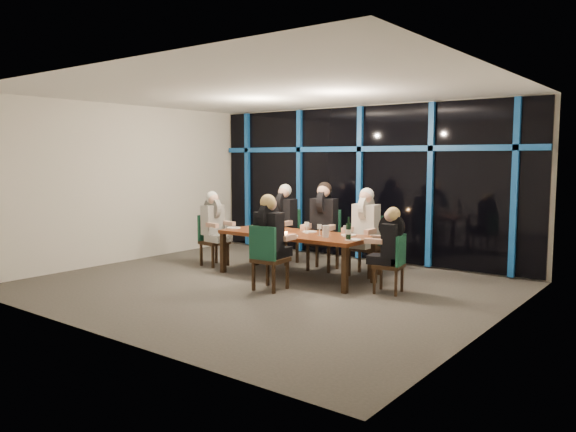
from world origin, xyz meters
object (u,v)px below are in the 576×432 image
(chair_far_mid, at_px, (325,236))
(chair_near_mid, at_px, (267,254))
(chair_end_left, at_px, (212,237))
(diner_far_right, at_px, (365,219))
(water_pitcher, at_px, (326,231))
(diner_near_mid, at_px, (270,228))
(diner_end_left, at_px, (214,217))
(chair_far_right, at_px, (367,242))
(wine_bottle, at_px, (349,231))
(dining_table, at_px, (295,237))
(diner_end_right, at_px, (389,237))
(chair_far_left, at_px, (286,233))
(diner_far_mid, at_px, (323,213))
(chair_end_right, at_px, (394,261))
(diner_far_left, at_px, (283,212))

(chair_far_mid, distance_m, chair_near_mid, 1.91)
(chair_end_left, relative_size, diner_far_right, 0.95)
(water_pitcher, bearing_deg, diner_far_right, 72.87)
(chair_near_mid, height_order, diner_near_mid, diner_near_mid)
(diner_end_left, bearing_deg, diner_far_right, -63.32)
(chair_far_right, bearing_deg, wine_bottle, -77.32)
(dining_table, distance_m, chair_end_left, 1.89)
(diner_end_right, bearing_deg, diner_end_left, -99.22)
(diner_far_right, height_order, wine_bottle, diner_far_right)
(chair_far_left, xyz_separation_m, diner_far_mid, (0.96, -0.17, 0.45))
(chair_end_left, height_order, diner_end_left, diner_end_left)
(chair_end_right, height_order, diner_end_left, diner_end_left)
(chair_end_left, height_order, diner_end_right, diner_end_right)
(chair_end_left, bearing_deg, chair_near_mid, -106.68)
(diner_far_mid, bearing_deg, wine_bottle, -51.56)
(chair_end_right, relative_size, diner_far_mid, 0.84)
(chair_end_left, distance_m, chair_end_right, 3.69)
(diner_near_mid, bearing_deg, diner_end_left, -26.85)
(chair_far_mid, xyz_separation_m, chair_end_left, (-1.88, -0.96, -0.07))
(diner_end_right, bearing_deg, chair_end_right, 90.00)
(chair_far_mid, xyz_separation_m, chair_end_right, (1.81, -0.89, -0.11))
(diner_far_left, distance_m, diner_end_left, 1.30)
(dining_table, height_order, diner_near_mid, diner_near_mid)
(water_pitcher, bearing_deg, diner_far_left, 141.22)
(chair_end_left, xyz_separation_m, wine_bottle, (3.01, -0.09, 0.36))
(diner_far_mid, bearing_deg, chair_far_right, -1.30)
(diner_far_left, bearing_deg, chair_near_mid, -61.12)
(chair_near_mid, height_order, diner_end_right, diner_end_right)
(chair_end_right, distance_m, diner_end_right, 0.36)
(diner_far_mid, bearing_deg, chair_far_mid, 90.00)
(chair_near_mid, height_order, diner_end_left, diner_end_left)
(chair_far_right, relative_size, diner_end_right, 1.19)
(dining_table, bearing_deg, water_pitcher, -8.88)
(diner_far_left, bearing_deg, diner_far_mid, -7.99)
(chair_far_right, xyz_separation_m, water_pitcher, (-0.16, -1.03, 0.28))
(chair_end_left, height_order, chair_end_right, chair_end_left)
(chair_end_left, height_order, wine_bottle, wine_bottle)
(chair_far_right, distance_m, water_pitcher, 1.08)
(chair_near_mid, distance_m, diner_far_right, 2.00)
(chair_end_right, xyz_separation_m, diner_far_left, (-2.75, 0.89, 0.49))
(chair_end_right, distance_m, diner_far_right, 1.38)
(dining_table, distance_m, chair_near_mid, 1.05)
(dining_table, bearing_deg, diner_end_left, -177.06)
(chair_far_mid, relative_size, chair_end_left, 1.14)
(chair_far_mid, relative_size, diner_end_left, 1.17)
(chair_far_mid, distance_m, chair_end_left, 2.12)
(chair_far_right, bearing_deg, dining_table, -134.49)
(chair_near_mid, distance_m, water_pitcher, 1.06)
(diner_end_right, xyz_separation_m, water_pitcher, (-1.07, -0.08, 0.01))
(chair_end_right, relative_size, diner_far_right, 0.88)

